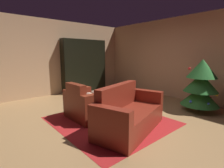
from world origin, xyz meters
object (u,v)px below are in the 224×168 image
at_px(armchair_red, 86,105).
at_px(bottle_on_table, 111,100).
at_px(decorated_tree, 201,85).
at_px(bookshelf_unit, 87,67).
at_px(couch_red, 129,115).
at_px(coffee_table, 108,103).
at_px(book_stack_on_table, 109,99).

bearing_deg(armchair_red, bottle_on_table, 27.38).
bearing_deg(bottle_on_table, decorated_tree, 67.59).
bearing_deg(bookshelf_unit, decorated_tree, 12.09).
relative_size(couch_red, coffee_table, 2.47).
distance_m(armchair_red, couch_red, 1.10).
relative_size(bookshelf_unit, bottle_on_table, 8.48).
distance_m(couch_red, decorated_tree, 2.27).
bearing_deg(book_stack_on_table, decorated_tree, 61.64).
xyz_separation_m(coffee_table, book_stack_on_table, (-0.03, 0.05, 0.07)).
relative_size(armchair_red, decorated_tree, 0.71).
distance_m(couch_red, bottle_on_table, 0.54).
relative_size(bookshelf_unit, decorated_tree, 1.50).
bearing_deg(couch_red, armchair_red, -163.21).
bearing_deg(bottle_on_table, bookshelf_unit, 156.08).
height_order(armchair_red, couch_red, couch_red).
height_order(armchair_red, book_stack_on_table, armchair_red).
relative_size(bookshelf_unit, couch_red, 1.12).
height_order(armchair_red, bottle_on_table, armchair_red).
bearing_deg(decorated_tree, couch_red, -100.90).
bearing_deg(coffee_table, book_stack_on_table, 116.95).
relative_size(armchair_red, couch_red, 0.53).
relative_size(armchair_red, bottle_on_table, 4.04).
bearing_deg(coffee_table, decorated_tree, 62.83).
height_order(armchair_red, decorated_tree, decorated_tree).
bearing_deg(armchair_red, book_stack_on_table, 50.40).
distance_m(coffee_table, decorated_tree, 2.44).
xyz_separation_m(bookshelf_unit, coffee_table, (2.89, -1.29, -0.60)).
height_order(coffee_table, decorated_tree, decorated_tree).
distance_m(bookshelf_unit, coffee_table, 3.22).
xyz_separation_m(armchair_red, decorated_tree, (1.48, 2.51, 0.39)).
height_order(couch_red, book_stack_on_table, couch_red).
distance_m(coffee_table, book_stack_on_table, 0.10).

